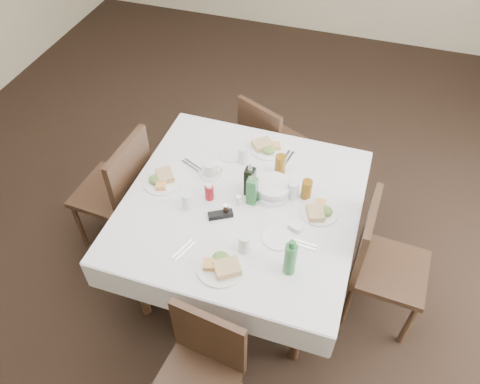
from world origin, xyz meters
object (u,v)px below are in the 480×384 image
(chair_south, at_px, (201,367))
(bread_basket, at_px, (273,189))
(water_s, at_px, (244,244))
(water_w, at_px, (187,201))
(chair_north, at_px, (267,139))
(oil_cruet_dark, at_px, (250,180))
(green_bottle, at_px, (290,258))
(water_e, at_px, (293,190))
(chair_west, at_px, (121,187))
(dining_table, at_px, (242,209))
(ketchup_bottle, at_px, (209,192))
(chair_east, at_px, (378,258))
(coffee_mug, at_px, (211,170))
(water_n, at_px, (243,155))
(oil_cruet_green, at_px, (252,190))

(chair_south, height_order, bread_basket, chair_south)
(water_s, xyz_separation_m, water_w, (-0.43, 0.21, -0.00))
(chair_north, xyz_separation_m, oil_cruet_dark, (0.11, -0.84, 0.38))
(chair_north, height_order, green_bottle, green_bottle)
(water_e, bearing_deg, green_bottle, -78.66)
(water_s, height_order, water_w, water_s)
(chair_west, bearing_deg, bread_basket, 4.85)
(dining_table, relative_size, chair_north, 1.67)
(dining_table, height_order, water_e, water_e)
(chair_west, distance_m, oil_cruet_dark, 0.98)
(water_w, bearing_deg, dining_table, 25.21)
(ketchup_bottle, bearing_deg, chair_east, 1.94)
(coffee_mug, bearing_deg, chair_north, 76.74)
(chair_west, bearing_deg, water_n, 20.97)
(water_w, bearing_deg, chair_north, 78.48)
(water_n, height_order, water_e, water_e)
(oil_cruet_dark, xyz_separation_m, ketchup_bottle, (-0.23, -0.12, -0.05))
(water_n, bearing_deg, chair_north, 88.53)
(water_n, xyz_separation_m, green_bottle, (0.50, -0.75, 0.06))
(chair_east, bearing_deg, oil_cruet_dark, 174.52)
(chair_south, xyz_separation_m, coffee_mug, (-0.35, 1.12, 0.31))
(chair_north, xyz_separation_m, water_s, (0.21, -1.28, 0.33))
(chair_north, distance_m, water_e, 0.93)
(water_w, height_order, oil_cruet_dark, oil_cruet_dark)
(dining_table, height_order, oil_cruet_green, oil_cruet_green)
(chair_north, distance_m, water_n, 0.66)
(chair_east, distance_m, oil_cruet_green, 0.89)
(water_s, bearing_deg, oil_cruet_green, 100.42)
(water_n, height_order, oil_cruet_green, oil_cruet_green)
(chair_north, xyz_separation_m, chair_east, (0.97, -0.92, 0.05))
(chair_west, bearing_deg, green_bottle, -18.84)
(dining_table, bearing_deg, chair_south, -85.09)
(chair_east, bearing_deg, water_s, -155.01)
(dining_table, distance_m, green_bottle, 0.60)
(chair_east, distance_m, green_bottle, 0.72)
(chair_north, relative_size, coffee_mug, 5.69)
(water_s, height_order, bread_basket, water_s)
(chair_east, relative_size, water_n, 7.98)
(oil_cruet_dark, height_order, green_bottle, same)
(chair_west, relative_size, bread_basket, 3.96)
(water_s, bearing_deg, water_w, 154.52)
(bread_basket, height_order, oil_cruet_green, oil_cruet_green)
(bread_basket, xyz_separation_m, oil_cruet_green, (-0.10, -0.11, 0.07))
(chair_east, bearing_deg, water_w, -172.88)
(dining_table, xyz_separation_m, chair_west, (-0.90, 0.04, -0.13))
(chair_east, relative_size, coffee_mug, 6.22)
(water_s, bearing_deg, oil_cruet_dark, 103.20)
(green_bottle, bearing_deg, coffee_mug, 139.41)
(water_w, relative_size, green_bottle, 0.45)
(chair_south, bearing_deg, bread_basket, 85.81)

